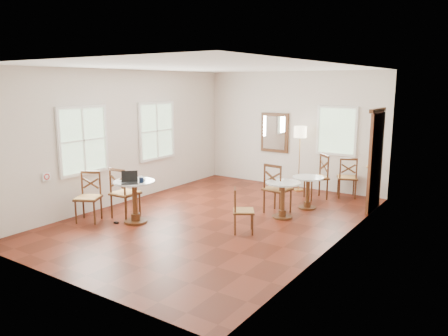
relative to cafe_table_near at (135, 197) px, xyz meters
name	(u,v)px	position (x,y,z in m)	size (l,w,h in m)	color
ground	(216,219)	(1.17, 1.08, -0.52)	(7.00, 7.00, 0.00)	#581D0F
room_shell	(221,124)	(1.11, 1.35, 1.37)	(5.02, 7.02, 3.01)	beige
cafe_table_near	(135,197)	(0.00, 0.00, 0.00)	(0.80, 0.80, 0.84)	#492712
cafe_table_mid	(283,196)	(2.26, 1.90, -0.06)	(0.71, 0.71, 0.75)	#492712
cafe_table_back	(308,189)	(2.41, 2.81, -0.08)	(0.67, 0.67, 0.71)	#492712
chair_near_a	(124,193)	(-0.40, 0.10, 0.00)	(0.49, 0.49, 1.05)	#492712
chair_near_b	(89,197)	(-0.84, -0.44, -0.03)	(0.62, 0.62, 0.98)	#492712
chair_mid_a	(277,189)	(2.00, 2.13, 0.01)	(0.55, 0.55, 1.07)	#492712
chair_mid_b	(242,211)	(2.05, 0.68, -0.10)	(0.53, 0.53, 0.84)	#492712
chair_back_a	(347,177)	(2.80, 4.24, -0.03)	(0.60, 0.60, 0.98)	#492712
chair_back_b	(317,177)	(2.24, 3.74, 0.00)	(0.68, 0.68, 1.05)	#492712
floor_lamp	(300,136)	(1.55, 4.23, 0.87)	(0.32, 0.32, 1.65)	#BF8C3F
laptop	(130,180)	(0.06, -0.18, 0.37)	(0.40, 0.40, 0.22)	black
mouse	(123,181)	(-0.11, -0.20, 0.34)	(0.10, 0.06, 0.04)	black
navy_mug	(142,180)	(0.23, -0.03, 0.37)	(0.13, 0.08, 0.10)	black
water_glass	(142,177)	(0.02, 0.19, 0.37)	(0.06, 0.06, 0.09)	white
power_adapter	(116,223)	(-0.27, -0.27, -0.50)	(0.09, 0.05, 0.04)	black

